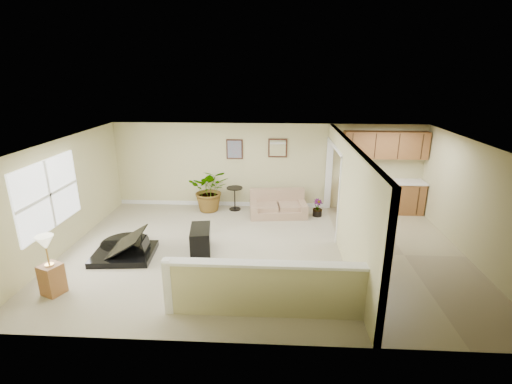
# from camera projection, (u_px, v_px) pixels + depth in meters

# --- Properties ---
(floor) EXTENTS (9.00, 9.00, 0.00)m
(floor) POSITION_uv_depth(u_px,v_px,m) (263.00, 252.00, 8.43)
(floor) COLOR tan
(floor) RESTS_ON ground
(back_wall) EXTENTS (9.00, 0.04, 2.50)m
(back_wall) POSITION_uv_depth(u_px,v_px,m) (267.00, 166.00, 10.88)
(back_wall) COLOR #C4BC85
(back_wall) RESTS_ON floor
(front_wall) EXTENTS (9.00, 0.04, 2.50)m
(front_wall) POSITION_uv_depth(u_px,v_px,m) (256.00, 270.00, 5.19)
(front_wall) COLOR #C4BC85
(front_wall) RESTS_ON floor
(left_wall) EXTENTS (0.04, 6.00, 2.50)m
(left_wall) POSITION_uv_depth(u_px,v_px,m) (62.00, 196.00, 8.27)
(left_wall) COLOR #C4BC85
(left_wall) RESTS_ON floor
(right_wall) EXTENTS (0.04, 6.00, 2.50)m
(right_wall) POSITION_uv_depth(u_px,v_px,m) (477.00, 204.00, 7.80)
(right_wall) COLOR #C4BC85
(right_wall) RESTS_ON floor
(ceiling) EXTENTS (9.00, 6.00, 0.04)m
(ceiling) POSITION_uv_depth(u_px,v_px,m) (264.00, 143.00, 7.65)
(ceiling) COLOR white
(ceiling) RESTS_ON back_wall
(kitchen_vinyl) EXTENTS (2.70, 6.00, 0.01)m
(kitchen_vinyl) POSITION_uv_depth(u_px,v_px,m) (404.00, 255.00, 8.26)
(kitchen_vinyl) COLOR tan
(kitchen_vinyl) RESTS_ON floor
(interior_partition) EXTENTS (0.18, 5.99, 2.50)m
(interior_partition) POSITION_uv_depth(u_px,v_px,m) (345.00, 199.00, 8.19)
(interior_partition) COLOR #C4BC85
(interior_partition) RESTS_ON floor
(pony_half_wall) EXTENTS (3.42, 0.22, 1.00)m
(pony_half_wall) POSITION_uv_depth(u_px,v_px,m) (263.00, 288.00, 6.08)
(pony_half_wall) COLOR #C4BC85
(pony_half_wall) RESTS_ON floor
(left_window) EXTENTS (0.05, 2.15, 1.45)m
(left_window) POSITION_uv_depth(u_px,v_px,m) (48.00, 195.00, 7.73)
(left_window) COLOR white
(left_window) RESTS_ON left_wall
(wall_art_left) EXTENTS (0.48, 0.04, 0.58)m
(wall_art_left) POSITION_uv_depth(u_px,v_px,m) (235.00, 149.00, 10.75)
(wall_art_left) COLOR #3B1F15
(wall_art_left) RESTS_ON back_wall
(wall_mirror) EXTENTS (0.55, 0.04, 0.55)m
(wall_mirror) POSITION_uv_depth(u_px,v_px,m) (278.00, 148.00, 10.67)
(wall_mirror) COLOR #3B1F15
(wall_mirror) RESTS_ON back_wall
(kitchen_cabinets) EXTENTS (2.36, 0.65, 2.33)m
(kitchen_cabinets) POSITION_uv_depth(u_px,v_px,m) (378.00, 183.00, 10.58)
(kitchen_cabinets) COLOR brown
(kitchen_cabinets) RESTS_ON floor
(piano) EXTENTS (1.57, 1.63, 1.21)m
(piano) POSITION_uv_depth(u_px,v_px,m) (123.00, 233.00, 8.17)
(piano) COLOR black
(piano) RESTS_ON floor
(piano_bench) EXTENTS (0.56, 0.91, 0.57)m
(piano_bench) POSITION_uv_depth(u_px,v_px,m) (201.00, 240.00, 8.36)
(piano_bench) COLOR black
(piano_bench) RESTS_ON floor
(loveseat) EXTENTS (1.67, 1.05, 0.90)m
(loveseat) POSITION_uv_depth(u_px,v_px,m) (278.00, 203.00, 10.50)
(loveseat) COLOR tan
(loveseat) RESTS_ON floor
(accent_table) EXTENTS (0.47, 0.47, 0.68)m
(accent_table) POSITION_uv_depth(u_px,v_px,m) (235.00, 195.00, 10.85)
(accent_table) COLOR black
(accent_table) RESTS_ON floor
(palm_plant) EXTENTS (1.19, 1.05, 1.28)m
(palm_plant) POSITION_uv_depth(u_px,v_px,m) (210.00, 190.00, 10.74)
(palm_plant) COLOR black
(palm_plant) RESTS_ON floor
(small_plant) EXTENTS (0.36, 0.36, 0.50)m
(small_plant) POSITION_uv_depth(u_px,v_px,m) (317.00, 209.00, 10.44)
(small_plant) COLOR black
(small_plant) RESTS_ON floor
(lamp_stand) EXTENTS (0.44, 0.44, 1.15)m
(lamp_stand) POSITION_uv_depth(u_px,v_px,m) (50.00, 270.00, 6.70)
(lamp_stand) COLOR brown
(lamp_stand) RESTS_ON floor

